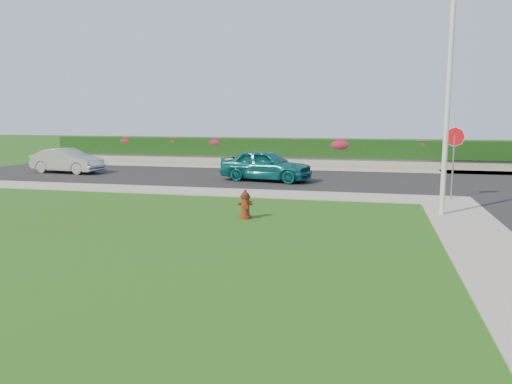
% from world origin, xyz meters
% --- Properties ---
extents(ground, '(120.00, 120.00, 0.00)m').
position_xyz_m(ground, '(0.00, 0.00, 0.00)').
color(ground, black).
rests_on(ground, ground).
extents(street_far, '(26.00, 8.00, 0.04)m').
position_xyz_m(street_far, '(-5.00, 14.00, 0.02)').
color(street_far, black).
rests_on(street_far, ground).
extents(sidewalk_far, '(24.00, 2.00, 0.04)m').
position_xyz_m(sidewalk_far, '(-6.00, 9.00, 0.02)').
color(sidewalk_far, gray).
rests_on(sidewalk_far, ground).
extents(curb_corner, '(2.00, 2.00, 0.04)m').
position_xyz_m(curb_corner, '(7.00, 9.00, 0.02)').
color(curb_corner, gray).
rests_on(curb_corner, ground).
extents(sidewalk_beyond, '(34.00, 2.00, 0.04)m').
position_xyz_m(sidewalk_beyond, '(-1.00, 19.00, 0.02)').
color(sidewalk_beyond, gray).
rests_on(sidewalk_beyond, ground).
extents(retaining_wall, '(34.00, 0.40, 0.60)m').
position_xyz_m(retaining_wall, '(-1.00, 20.50, 0.30)').
color(retaining_wall, gray).
rests_on(retaining_wall, ground).
extents(hedge, '(32.00, 0.90, 1.10)m').
position_xyz_m(hedge, '(-1.00, 20.60, 1.15)').
color(hedge, black).
rests_on(hedge, retaining_wall).
extents(fire_hydrant, '(0.47, 0.45, 0.90)m').
position_xyz_m(fire_hydrant, '(0.41, 4.17, 0.43)').
color(fire_hydrant, '#580E0D').
rests_on(fire_hydrant, ground).
extents(sedan_teal, '(4.70, 2.54, 1.52)m').
position_xyz_m(sedan_teal, '(-0.77, 12.88, 0.80)').
color(sedan_teal, '#0C585F').
rests_on(sedan_teal, street_far).
extents(sedan_silver, '(4.19, 1.88, 1.34)m').
position_xyz_m(sedan_silver, '(-12.15, 13.68, 0.71)').
color(sedan_silver, '#A4A8AC').
rests_on(sedan_silver, street_far).
extents(utility_pole, '(0.16, 0.16, 6.61)m').
position_xyz_m(utility_pole, '(6.45, 6.07, 3.30)').
color(utility_pole, silver).
rests_on(utility_pole, ground).
extents(stop_sign, '(0.76, 0.08, 2.77)m').
position_xyz_m(stop_sign, '(7.21, 9.37, 2.07)').
color(stop_sign, slate).
rests_on(stop_sign, ground).
extents(flower_clump_a, '(1.25, 0.80, 0.62)m').
position_xyz_m(flower_clump_a, '(-12.07, 20.50, 1.45)').
color(flower_clump_a, '#A71C2F').
rests_on(flower_clump_a, hedge).
extents(flower_clump_b, '(1.12, 0.72, 0.56)m').
position_xyz_m(flower_clump_b, '(-8.63, 20.50, 1.48)').
color(flower_clump_b, '#A71C2F').
rests_on(flower_clump_b, hedge).
extents(flower_clump_c, '(1.31, 0.84, 0.65)m').
position_xyz_m(flower_clump_c, '(-5.72, 20.50, 1.44)').
color(flower_clump_c, '#A71C2F').
rests_on(flower_clump_c, hedge).
extents(flower_clump_d, '(1.02, 0.66, 0.51)m').
position_xyz_m(flower_clump_d, '(-0.42, 20.50, 1.50)').
color(flower_clump_d, '#A71C2F').
rests_on(flower_clump_d, hedge).
extents(flower_clump_e, '(1.55, 1.00, 0.78)m').
position_xyz_m(flower_clump_e, '(2.28, 20.50, 1.39)').
color(flower_clump_e, '#A71C2F').
rests_on(flower_clump_e, hedge).
extents(flower_clump_f, '(1.12, 0.72, 0.56)m').
position_xyz_m(flower_clump_f, '(7.09, 20.50, 1.48)').
color(flower_clump_f, '#A71C2F').
rests_on(flower_clump_f, hedge).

